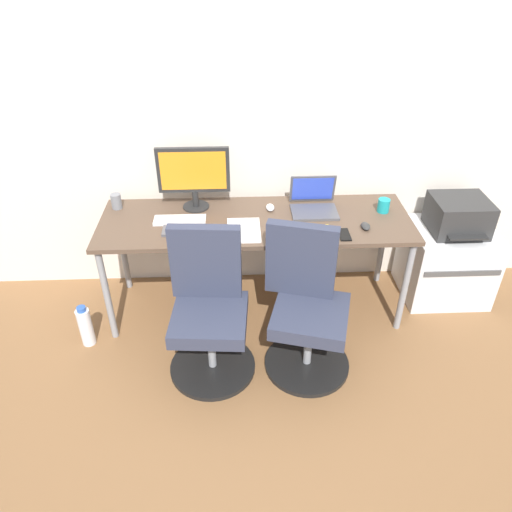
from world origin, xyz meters
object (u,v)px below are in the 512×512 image
Objects in this scene: coffee_mug at (384,205)px; office_chair_left at (209,311)px; office_chair_right at (306,308)px; side_cabinet at (446,262)px; printer at (458,215)px; desktop_monitor at (194,174)px; open_laptop at (314,202)px; water_bottle_on_floor at (86,326)px.

office_chair_left is at bearing -152.19° from coffee_mug.
side_cabinet is at bearing 29.97° from office_chair_right.
printer is 0.83× the size of desktop_monitor.
office_chair_right is 0.93m from coffee_mug.
coffee_mug is at bearing -5.26° from desktop_monitor.
desktop_monitor reaches higher than open_laptop.
office_chair_right is (0.59, -0.00, 0.00)m from office_chair_left.
side_cabinet is at bearing 9.89° from water_bottle_on_floor.
coffee_mug is at bearing 46.72° from office_chair_right.
open_laptop is 3.37× the size of coffee_mug.
printer is 1.29× the size of water_bottle_on_floor.
office_chair_right is 1.96× the size of desktop_monitor.
office_chair_right is at bearing -99.79° from open_laptop.
desktop_monitor is (-0.69, 0.74, 0.56)m from office_chair_right.
coffee_mug is (2.01, 0.41, 0.64)m from water_bottle_on_floor.
printer reaches higher than water_bottle_on_floor.
open_laptop is at bearing 179.30° from printer.
water_bottle_on_floor is at bearing -170.13° from printer.
office_chair_left is 1.00× the size of office_chair_right.
coffee_mug is (-0.55, -0.03, 0.11)m from printer.
water_bottle_on_floor is (-1.43, 0.21, -0.28)m from office_chair_right.
desktop_monitor is at bearing 174.74° from coffee_mug.
desktop_monitor reaches higher than water_bottle_on_floor.
side_cabinet reaches higher than water_bottle_on_floor.
open_laptop is (0.70, 0.67, 0.37)m from office_chair_left.
water_bottle_on_floor is 0.65× the size of desktop_monitor.
desktop_monitor is at bearing 35.54° from water_bottle_on_floor.
office_chair_right is at bearing -47.07° from desktop_monitor.
water_bottle_on_floor is (-2.57, -0.45, -0.53)m from printer.
desktop_monitor is 5.22× the size of coffee_mug.
water_bottle_on_floor is (-0.84, 0.21, -0.28)m from office_chair_left.
office_chair_left and office_chair_right have the same top height.
open_laptop is at bearing 174.24° from coffee_mug.
open_laptop is (-1.02, 0.01, 0.51)m from side_cabinet.
coffee_mug is at bearing 27.81° from office_chair_left.
coffee_mug is (1.17, 0.62, 0.36)m from office_chair_left.
coffee_mug is (0.59, 0.62, 0.36)m from office_chair_right.
side_cabinet is 1.15m from open_laptop.
office_chair_right reaches higher than side_cabinet.
side_cabinet is 0.40m from printer.
office_chair_right reaches higher than coffee_mug.
office_chair_left is 2.35× the size of printer.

